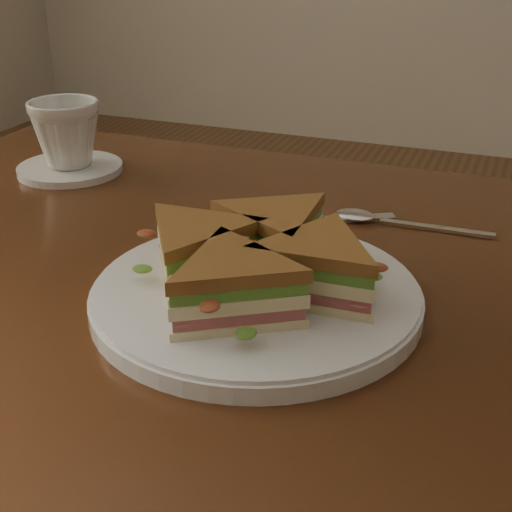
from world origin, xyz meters
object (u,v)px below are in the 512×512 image
Objects in this scene: knife at (299,222)px; coffee_cup at (66,134)px; spoon at (374,219)px; plate at (256,297)px; saucer at (70,169)px; sandwich_wedges at (256,261)px; table at (285,368)px.

coffee_cup is (-0.36, 0.06, 0.05)m from knife.
coffee_cup is (-0.44, 0.02, 0.05)m from spoon.
plate is 0.46m from coffee_cup.
knife is 2.02× the size of coffee_cup.
spoon and saucer have the same top height.
sandwich_wedges is at bearing -75.96° from plate.
plate is 1.21× the size of sandwich_wedges.
coffee_cup is at bearing 145.80° from plate.
plate is 1.65× the size of spoon.
plate is at bearing -17.29° from coffee_cup.
coffee_cup is at bearing 90.00° from saucer.
sandwich_wedges is 1.73× the size of saucer.
table is at bearing -11.09° from coffee_cup.
plate is 0.04m from sandwich_wedges.
coffee_cup reaches higher than plate.
sandwich_wedges is at bearing -34.20° from saucer.
table is at bearing 75.08° from plate.
plate is 0.46m from saucer.
coffee_cup is (-0.38, 0.26, 0.01)m from sandwich_wedges.
spoon is at bearing 13.65° from coffee_cup.
plate is at bearing -34.20° from saucer.
sandwich_wedges is (0.00, -0.00, 0.04)m from plate.
spoon is at bearing -3.26° from saucer.
plate is (-0.01, -0.05, 0.11)m from table.
plate reaches higher than saucer.
table is 8.27× the size of saucer.
knife reaches higher than table.
coffee_cup is (-0.38, 0.26, 0.05)m from plate.
sandwich_wedges is at bearing -104.85° from spoon.
saucer is at bearing 145.80° from plate.
sandwich_wedges is 1.36× the size of spoon.
saucer is 0.05m from coffee_cup.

